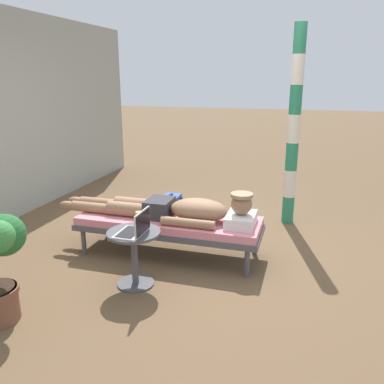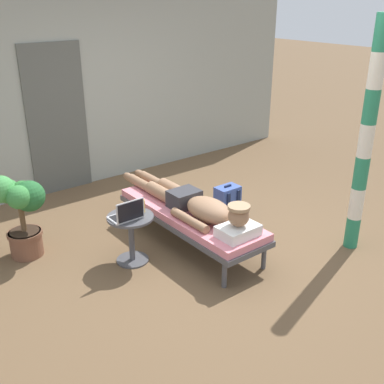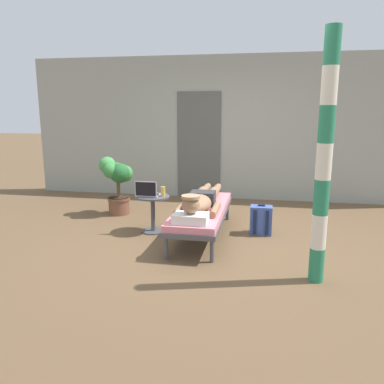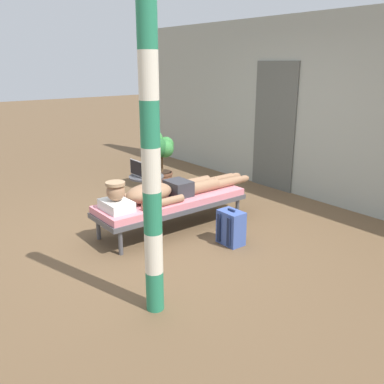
# 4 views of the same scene
# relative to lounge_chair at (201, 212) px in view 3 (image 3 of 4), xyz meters

# --- Properties ---
(ground_plane) EXTENTS (40.00, 40.00, 0.00)m
(ground_plane) POSITION_rel_lounge_chair_xyz_m (0.07, -0.08, -0.35)
(ground_plane) COLOR brown
(house_wall_back) EXTENTS (7.60, 0.20, 2.70)m
(house_wall_back) POSITION_rel_lounge_chair_xyz_m (0.00, 2.48, 1.00)
(house_wall_back) COLOR #999E93
(house_wall_back) RESTS_ON ground
(house_door_panel) EXTENTS (0.84, 0.03, 2.04)m
(house_door_panel) POSITION_rel_lounge_chair_xyz_m (-0.45, 2.37, 0.67)
(house_door_panel) COLOR #545651
(house_door_panel) RESTS_ON ground
(lounge_chair) EXTENTS (0.64, 1.96, 0.42)m
(lounge_chair) POSITION_rel_lounge_chair_xyz_m (0.00, 0.00, 0.00)
(lounge_chair) COLOR #4C4C51
(lounge_chair) RESTS_ON ground
(person_reclining) EXTENTS (0.53, 2.17, 0.33)m
(person_reclining) POSITION_rel_lounge_chair_xyz_m (-0.00, -0.09, 0.17)
(person_reclining) COLOR white
(person_reclining) RESTS_ON lounge_chair
(side_table) EXTENTS (0.48, 0.48, 0.52)m
(side_table) POSITION_rel_lounge_chair_xyz_m (-0.71, 0.08, 0.01)
(side_table) COLOR #4C4C51
(side_table) RESTS_ON ground
(laptop) EXTENTS (0.31, 0.24, 0.23)m
(laptop) POSITION_rel_lounge_chair_xyz_m (-0.77, 0.03, 0.24)
(laptop) COLOR silver
(laptop) RESTS_ON side_table
(drink_glass) EXTENTS (0.06, 0.06, 0.14)m
(drink_glass) POSITION_rel_lounge_chair_xyz_m (-0.56, 0.09, 0.25)
(drink_glass) COLOR gold
(drink_glass) RESTS_ON side_table
(backpack) EXTENTS (0.30, 0.26, 0.42)m
(backpack) POSITION_rel_lounge_chair_xyz_m (0.80, 0.27, -0.15)
(backpack) COLOR #3F59A5
(backpack) RESTS_ON ground
(potted_plant) EXTENTS (0.56, 0.56, 0.96)m
(potted_plant) POSITION_rel_lounge_chair_xyz_m (-1.54, 0.87, 0.24)
(potted_plant) COLOR brown
(potted_plant) RESTS_ON ground
(porch_post) EXTENTS (0.15, 0.15, 2.45)m
(porch_post) POSITION_rel_lounge_chair_xyz_m (1.38, -1.16, 0.88)
(porch_post) COLOR #267F59
(porch_post) RESTS_ON ground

